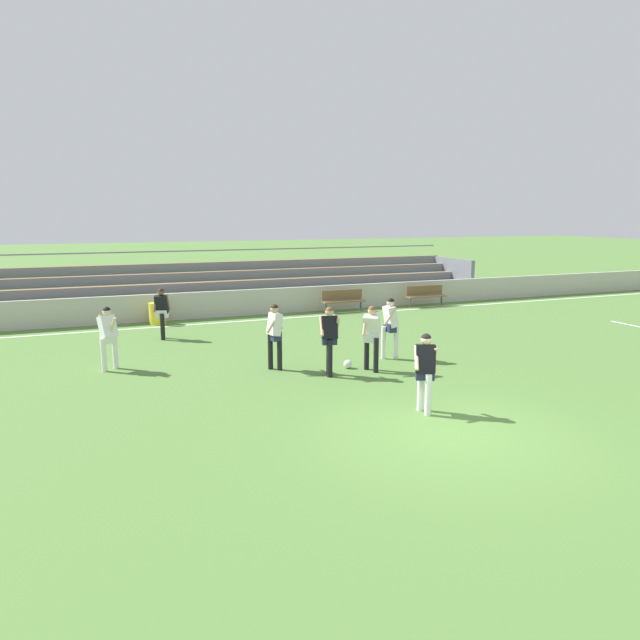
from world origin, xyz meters
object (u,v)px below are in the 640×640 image
object	(u,v)px
player_dark_challenging	(329,335)
player_white_trailing_run	(390,323)
bench_near_bin	(343,299)
bench_far_left	(425,294)
player_white_wide_right	(275,331)
player_dark_wide_left	(425,366)
player_dark_overlapping	(162,309)
soccer_ball	(348,364)
player_white_pressing_high	(108,333)
trash_bin	(157,313)
player_white_dropping_back	(372,332)
bleacher_stand	(192,285)

from	to	relation	value
player_dark_challenging	player_white_trailing_run	bearing A→B (deg)	22.90
bench_near_bin	player_white_trailing_run	distance (m)	7.89
bench_far_left	player_white_wide_right	distance (m)	11.87
player_dark_wide_left	player_dark_overlapping	world-z (taller)	player_dark_overlapping
player_dark_challenging	bench_near_bin	bearing A→B (deg)	63.80
player_dark_challenging	soccer_ball	size ratio (longest dim) A/B	7.79
player_white_wide_right	player_white_pressing_high	bearing A→B (deg)	158.48
trash_bin	player_white_trailing_run	bearing A→B (deg)	-55.46
trash_bin	player_white_trailing_run	distance (m)	9.38
bench_near_bin	player_white_dropping_back	world-z (taller)	player_white_dropping_back
player_dark_challenging	player_dark_wide_left	size ratio (longest dim) A/B	1.06
bench_far_left	player_white_trailing_run	size ratio (longest dim) A/B	1.07
player_white_dropping_back	player_dark_overlapping	world-z (taller)	player_white_dropping_back
player_dark_wide_left	soccer_ball	size ratio (longest dim) A/B	7.35
bench_far_left	player_white_pressing_high	xyz separation A→B (m)	(-13.10, -5.96, 0.42)
bench_near_bin	player_dark_challenging	size ratio (longest dim) A/B	1.05
player_dark_overlapping	player_white_dropping_back	bearing A→B (deg)	-53.27
player_dark_challenging	player_white_pressing_high	bearing A→B (deg)	152.72
bleacher_stand	player_white_trailing_run	xyz separation A→B (m)	(3.50, -10.85, 0.03)
player_white_trailing_run	player_white_wide_right	size ratio (longest dim) A/B	1.00
bench_near_bin	player_white_pressing_high	bearing A→B (deg)	-147.01
player_white_wide_right	soccer_ball	size ratio (longest dim) A/B	7.70
trash_bin	player_dark_challenging	size ratio (longest dim) A/B	0.45
trash_bin	player_dark_overlapping	size ratio (longest dim) A/B	0.48
bleacher_stand	player_dark_challenging	bearing A→B (deg)	-83.62
player_white_pressing_high	player_dark_overlapping	bearing A→B (deg)	62.74
trash_bin	player_white_dropping_back	xyz separation A→B (m)	(4.27, -8.64, 0.61)
player_white_pressing_high	player_white_wide_right	xyz separation A→B (m)	(3.92, -1.54, 0.04)
soccer_ball	player_white_wide_right	bearing A→B (deg)	161.88
bench_far_left	trash_bin	xyz separation A→B (m)	(-11.23, 0.10, -0.16)
bleacher_stand	bench_far_left	size ratio (longest dim) A/B	14.52
trash_bin	player_white_trailing_run	xyz separation A→B (m)	(5.31, -7.71, 0.62)
trash_bin	player_white_dropping_back	bearing A→B (deg)	-63.70
player_white_trailing_run	bench_near_bin	bearing A→B (deg)	75.18
bench_near_bin	player_dark_overlapping	world-z (taller)	player_dark_overlapping
soccer_ball	bleacher_stand	bearing A→B (deg)	100.13
bench_near_bin	player_white_wide_right	world-z (taller)	player_white_wide_right
player_dark_wide_left	player_dark_overlapping	distance (m)	9.95
player_white_trailing_run	soccer_ball	bearing A→B (deg)	-162.08
bleacher_stand	player_dark_overlapping	xyz separation A→B (m)	(-1.95, -5.86, -0.02)
bench_near_bin	player_white_wide_right	bearing A→B (deg)	-125.07
bleacher_stand	player_white_pressing_high	size ratio (longest dim) A/B	15.98
bleacher_stand	trash_bin	world-z (taller)	bleacher_stand
bench_far_left	player_white_dropping_back	world-z (taller)	player_white_dropping_back
player_dark_overlapping	player_white_wide_right	bearing A→B (deg)	-65.81
bench_far_left	soccer_ball	distance (m)	10.98
player_white_trailing_run	player_white_dropping_back	bearing A→B (deg)	-138.19
player_dark_overlapping	soccer_ball	size ratio (longest dim) A/B	7.39
bleacher_stand	bench_far_left	world-z (taller)	bleacher_stand
bench_near_bin	player_dark_overlapping	distance (m)	7.92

